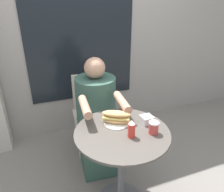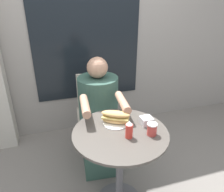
{
  "view_description": "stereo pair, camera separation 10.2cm",
  "coord_description": "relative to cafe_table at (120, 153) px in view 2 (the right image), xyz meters",
  "views": [
    {
      "loc": [
        -0.56,
        -1.25,
        1.68
      ],
      "look_at": [
        0.0,
        0.21,
        0.94
      ],
      "focal_mm": 35.0,
      "sensor_mm": 36.0,
      "label": 1
    },
    {
      "loc": [
        -0.46,
        -1.29,
        1.68
      ],
      "look_at": [
        0.0,
        0.21,
        0.94
      ],
      "focal_mm": 35.0,
      "sensor_mm": 36.0,
      "label": 2
    }
  ],
  "objects": [
    {
      "name": "seated_diner",
      "position": [
        -0.02,
        0.57,
        -0.05
      ],
      "size": [
        0.44,
        0.72,
        1.16
      ],
      "rotation": [
        0.0,
        0.0,
        3.05
      ],
      "color": "#2D4C42",
      "rests_on": "ground_plane"
    },
    {
      "name": "cafe_table",
      "position": [
        0.0,
        0.0,
        0.0
      ],
      "size": [
        0.72,
        0.72,
        0.74
      ],
      "color": "#47423D",
      "rests_on": "ground_plane"
    },
    {
      "name": "storefront_wall",
      "position": [
        0.0,
        1.36,
        0.85
      ],
      "size": [
        8.0,
        0.09,
        2.8
      ],
      "color": "gray",
      "rests_on": "ground_plane"
    },
    {
      "name": "napkin_box",
      "position": [
        0.23,
        0.04,
        0.23
      ],
      "size": [
        0.09,
        0.09,
        0.06
      ],
      "rotation": [
        0.0,
        0.0,
        0.04
      ],
      "color": "silver",
      "rests_on": "cafe_table"
    },
    {
      "name": "diner_chair",
      "position": [
        -0.01,
        0.92,
        -0.02
      ],
      "size": [
        0.41,
        0.41,
        0.87
      ],
      "rotation": [
        0.0,
        0.0,
        3.05
      ],
      "color": "#ADA393",
      "rests_on": "ground_plane"
    },
    {
      "name": "sandwich_on_plate",
      "position": [
        0.0,
        0.12,
        0.25
      ],
      "size": [
        0.24,
        0.2,
        0.11
      ],
      "rotation": [
        0.0,
        0.0,
        -0.52
      ],
      "color": "white",
      "rests_on": "cafe_table"
    },
    {
      "name": "condiment_bottle",
      "position": [
        0.04,
        -0.09,
        0.27
      ],
      "size": [
        0.05,
        0.05,
        0.14
      ],
      "color": "red",
      "rests_on": "cafe_table"
    },
    {
      "name": "drink_cup",
      "position": [
        0.21,
        -0.1,
        0.25
      ],
      "size": [
        0.07,
        0.07,
        0.09
      ],
      "color": "#B73D38",
      "rests_on": "cafe_table"
    }
  ]
}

